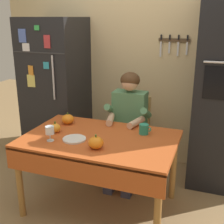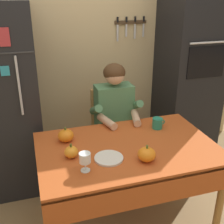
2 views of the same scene
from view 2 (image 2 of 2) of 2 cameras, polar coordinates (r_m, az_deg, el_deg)
The scene contains 12 objects.
back_wall_assembly at distance 3.23m, azimuth -3.59°, elevation 12.97°, with size 3.70×0.13×2.60m.
refrigerator at distance 2.89m, azimuth -21.12°, elevation 1.88°, with size 0.68×0.71×1.80m.
wall_oven at distance 3.35m, azimuth 15.06°, elevation 8.22°, with size 0.60×0.64×2.10m.
dining_table at distance 2.30m, azimuth 3.21°, elevation -8.87°, with size 1.40×0.90×0.74m.
chair_behind_person at distance 3.05m, azimuth -0.32°, elevation -3.31°, with size 0.40×0.40×0.93m.
seated_person at distance 2.79m, azimuth 0.79°, elevation -0.82°, with size 0.47×0.55×1.25m.
coffee_mug at distance 2.56m, azimuth 9.04°, elevation -2.22°, with size 0.12×0.09×0.10m.
wine_glass at distance 1.95m, azimuth -5.41°, elevation -9.22°, with size 0.08×0.08×0.14m.
pumpkin_large at distance 2.13m, azimuth -8.12°, elevation -7.89°, with size 0.10×0.10×0.11m.
pumpkin_medium at distance 2.08m, azimuth 6.91°, elevation -8.36°, with size 0.13×0.13×0.12m.
pumpkin_small at distance 2.35m, azimuth -9.18°, elevation -4.65°, with size 0.13×0.13×0.12m.
serving_tray at distance 2.11m, azimuth -0.65°, elevation -9.17°, with size 0.21×0.21×0.02m, color silver.
Camera 2 is at (-0.69, -1.74, 1.88)m, focal length 45.95 mm.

